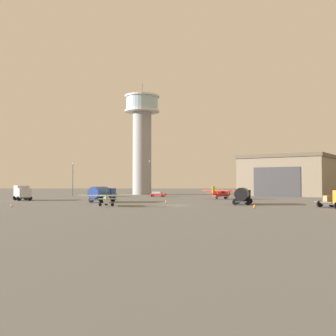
{
  "coord_description": "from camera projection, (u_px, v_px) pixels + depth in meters",
  "views": [
    {
      "loc": [
        -1.18,
        -68.27,
        3.78
      ],
      "look_at": [
        -0.45,
        16.99,
        6.85
      ],
      "focal_mm": 43.7,
      "sensor_mm": 36.0,
      "label": 1
    }
  ],
  "objects": [
    {
      "name": "traffic_cone_near_left",
      "position": [
        11.0,
        205.0,
        63.44
      ],
      "size": [
        0.36,
        0.36,
        0.55
      ],
      "color": "black",
      "rests_on": "ground_plane"
    },
    {
      "name": "light_post_west",
      "position": [
        150.0,
        175.0,
        119.63
      ],
      "size": [
        0.44,
        0.44,
        10.32
      ],
      "color": "#38383D",
      "rests_on": "ground_plane"
    },
    {
      "name": "car_red",
      "position": [
        158.0,
        194.0,
        109.71
      ],
      "size": [
        4.63,
        3.02,
        1.37
      ],
      "rotation": [
        0.0,
        0.0,
        5.98
      ],
      "color": "red",
      "rests_on": "ground_plane"
    },
    {
      "name": "traffic_cone_mid_apron",
      "position": [
        166.0,
        201.0,
        75.18
      ],
      "size": [
        0.36,
        0.36,
        0.67
      ],
      "color": "black",
      "rests_on": "ground_plane"
    },
    {
      "name": "car_yellow",
      "position": [
        110.0,
        194.0,
        109.96
      ],
      "size": [
        4.3,
        4.62,
        1.37
      ],
      "rotation": [
        0.0,
        0.0,
        4.01
      ],
      "color": "gold",
      "rests_on": "ground_plane"
    },
    {
      "name": "control_tower",
      "position": [
        142.0,
        134.0,
        131.22
      ],
      "size": [
        11.17,
        11.17,
        35.8
      ],
      "color": "gray",
      "rests_on": "ground_plane"
    },
    {
      "name": "hangar",
      "position": [
        289.0,
        176.0,
        120.5
      ],
      "size": [
        33.03,
        32.63,
        11.73
      ],
      "rotation": [
        0.0,
        0.0,
        -2.17
      ],
      "color": "#7A6B56",
      "rests_on": "ground_plane"
    },
    {
      "name": "ground_plane",
      "position": [
        172.0,
        205.0,
        68.1
      ],
      "size": [
        400.0,
        400.0,
        0.0
      ],
      "primitive_type": "plane",
      "color": "#60605E"
    },
    {
      "name": "airplane_red",
      "position": [
        221.0,
        193.0,
        93.84
      ],
      "size": [
        8.77,
        7.87,
        2.97
      ],
      "rotation": [
        0.0,
        0.0,
        0.9
      ],
      "color": "red",
      "rests_on": "ground_plane"
    },
    {
      "name": "light_post_east",
      "position": [
        73.0,
        176.0,
        116.19
      ],
      "size": [
        0.44,
        0.44,
        9.49
      ],
      "color": "#38383D",
      "rests_on": "ground_plane"
    },
    {
      "name": "traffic_cone_near_right",
      "position": [
        254.0,
        206.0,
        60.46
      ],
      "size": [
        0.36,
        0.36,
        0.66
      ],
      "color": "black",
      "rests_on": "ground_plane"
    },
    {
      "name": "airplane_white",
      "position": [
        106.0,
        199.0,
        65.64
      ],
      "size": [
        8.91,
        6.98,
        2.62
      ],
      "rotation": [
        0.0,
        0.0,
        1.72
      ],
      "color": "white",
      "rests_on": "ground_plane"
    },
    {
      "name": "truck_box_silver",
      "position": [
        22.0,
        192.0,
        87.52
      ],
      "size": [
        5.01,
        6.04,
        3.16
      ],
      "rotation": [
        0.0,
        0.0,
        5.27
      ],
      "color": "#38383D",
      "rests_on": "ground_plane"
    },
    {
      "name": "truck_fuel_tanker_black",
      "position": [
        243.0,
        195.0,
        70.75
      ],
      "size": [
        4.26,
        7.21,
        2.94
      ],
      "rotation": [
        0.0,
        0.0,
        1.29
      ],
      "color": "#38383D",
      "rests_on": "ground_plane"
    },
    {
      "name": "truck_fuel_tanker_blue",
      "position": [
        102.0,
        193.0,
        78.87
      ],
      "size": [
        4.69,
        7.36,
        3.04
      ],
      "rotation": [
        0.0,
        0.0,
        1.22
      ],
      "color": "#38383D",
      "rests_on": "ground_plane"
    }
  ]
}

